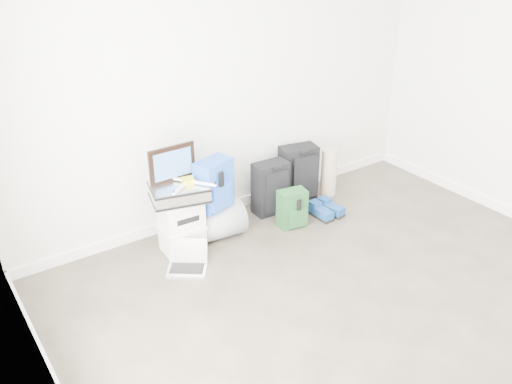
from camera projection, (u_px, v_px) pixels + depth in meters
ground at (420, 348)px, 3.85m from camera, size 5.00×5.00×0.00m
room_envelope at (460, 116)px, 3.08m from camera, size 4.52×5.02×2.71m
boxes_stack at (182, 225)px, 4.85m from camera, size 0.38×0.32×0.53m
briefcase at (179, 192)px, 4.70m from camera, size 0.55×0.46×0.14m
painting at (172, 164)px, 4.66m from camera, size 0.43×0.04×0.32m
drone at (188, 181)px, 4.68m from camera, size 0.45×0.45×0.05m
duffel_bag at (215, 222)px, 5.09m from camera, size 0.58×0.39×0.34m
blue_backpack at (215, 186)px, 4.89m from camera, size 0.38×0.32×0.47m
large_suitcase at (271, 188)px, 5.49m from camera, size 0.36×0.24×0.55m
green_backpack at (293, 209)px, 5.28m from camera, size 0.30×0.24×0.38m
carry_on at (299, 173)px, 5.73m from camera, size 0.42×0.32×0.60m
shoes at (325, 211)px, 5.53m from camera, size 0.28×0.32×0.10m
rolled_rug at (329, 172)px, 5.87m from camera, size 0.17×0.17×0.52m
laptop at (187, 261)px, 4.70m from camera, size 0.41×0.39×0.24m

